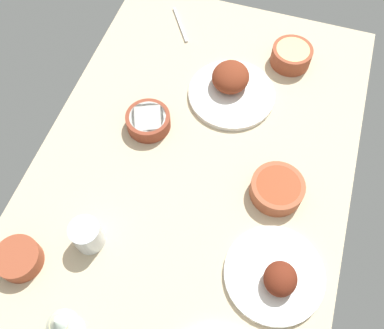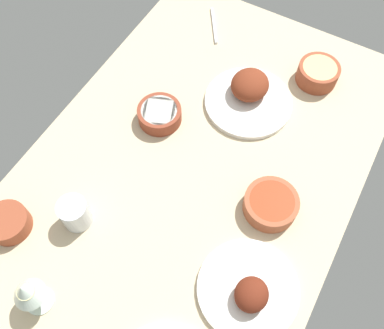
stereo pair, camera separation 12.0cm
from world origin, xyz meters
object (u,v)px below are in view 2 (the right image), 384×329
at_px(plate_far_side, 249,291).
at_px(wine_glass, 27,292).
at_px(bowl_cream, 160,114).
at_px(bowl_onions, 8,223).
at_px(fork_loose, 214,25).
at_px(bowl_pasta, 318,73).
at_px(plate_center_main, 249,94).
at_px(bowl_sauce, 271,204).
at_px(water_tumbler, 75,213).

relative_size(plate_far_side, wine_glass, 1.82).
bearing_deg(wine_glass, bowl_cream, -177.31).
relative_size(plate_far_side, bowl_onions, 2.23).
bearing_deg(fork_loose, bowl_onions, -40.64).
xyz_separation_m(bowl_cream, bowl_pasta, (-0.38, 0.36, 0.01)).
distance_m(bowl_cream, fork_loose, 0.44).
xyz_separation_m(plate_center_main, bowl_pasta, (-0.18, 0.16, 0.01)).
bearing_deg(bowl_pasta, bowl_onions, -30.82).
distance_m(plate_far_side, bowl_cream, 0.57).
height_order(plate_center_main, bowl_pasta, plate_center_main).
relative_size(bowl_onions, bowl_pasta, 0.87).
bearing_deg(bowl_sauce, plate_far_side, 11.78).
bearing_deg(bowl_pasta, water_tumbler, -26.07).
relative_size(plate_far_side, bowl_cream, 1.91).
height_order(bowl_onions, bowl_cream, bowl_onions).
height_order(bowl_onions, bowl_sauce, bowl_sauce).
height_order(bowl_sauce, wine_glass, wine_glass).
xyz_separation_m(bowl_pasta, bowl_sauce, (0.49, 0.06, -0.00)).
xyz_separation_m(bowl_cream, fork_loose, (-0.43, -0.04, -0.02)).
distance_m(wine_glass, fork_loose, 1.05).
bearing_deg(bowl_onions, bowl_cream, 161.68).
height_order(plate_far_side, bowl_onions, plate_far_side).
bearing_deg(bowl_sauce, bowl_cream, -104.24).
xyz_separation_m(plate_center_main, bowl_sauce, (0.31, 0.21, 0.00)).
relative_size(plate_far_side, bowl_sauce, 1.73).
relative_size(plate_far_side, bowl_pasta, 1.94).
bearing_deg(bowl_onions, bowl_pasta, 149.18).
bearing_deg(bowl_cream, plate_center_main, 134.81).
bearing_deg(plate_center_main, bowl_sauce, 34.78).
relative_size(bowl_cream, bowl_sauce, 0.91).
distance_m(plate_far_side, wine_glass, 0.52).
height_order(bowl_cream, bowl_pasta, bowl_pasta).
bearing_deg(bowl_sauce, water_tumbler, -56.84).
bearing_deg(water_tumbler, plate_center_main, 159.47).
height_order(bowl_pasta, fork_loose, bowl_pasta).
distance_m(wine_glass, water_tumbler, 0.23).
bearing_deg(bowl_pasta, bowl_sauce, 6.70).
xyz_separation_m(wine_glass, water_tumbler, (-0.22, -0.05, -0.06)).
relative_size(water_tumbler, fork_loose, 0.52).
bearing_deg(bowl_cream, bowl_onions, -18.32).
bearing_deg(plate_far_side, wine_glass, -58.16).
bearing_deg(plate_center_main, wine_glass, -12.14).
distance_m(bowl_onions, bowl_cream, 0.52).
bearing_deg(bowl_cream, bowl_sauce, 75.76).
height_order(wine_glass, water_tumbler, wine_glass).
xyz_separation_m(bowl_sauce, wine_glass, (0.50, -0.39, 0.07)).
xyz_separation_m(bowl_onions, bowl_pasta, (-0.88, 0.52, 0.01)).
xyz_separation_m(plate_far_side, bowl_cream, (-0.34, -0.46, 0.01)).
distance_m(plate_center_main, bowl_onions, 0.79).
relative_size(bowl_onions, water_tumbler, 1.29).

